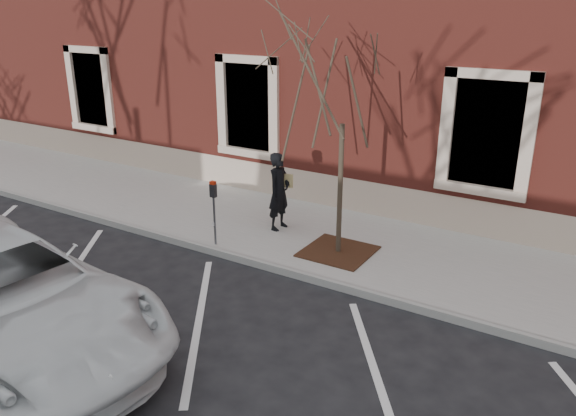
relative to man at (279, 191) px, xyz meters
The scene contains 9 objects.
ground 2.07m from the man, 62.11° to the right, with size 120.00×120.00×0.00m, color #28282B.
sidewalk_near 1.28m from the man, 10.82° to the left, with size 40.00×3.50×0.15m, color #BAB6AF.
curb_near 2.07m from the man, 62.84° to the right, with size 40.00×0.12×0.15m, color #9E9E99.
parking_stripes 4.01m from the man, 77.49° to the right, with size 28.00×4.40×0.01m, color silver, non-canonical shape.
building_civic 6.89m from the man, 82.21° to the left, with size 40.00×8.62×8.00m.
man is the anchor object (origin of this frame).
parking_meter 1.61m from the man, 113.91° to the right, with size 0.13×0.10×1.39m.
tree_grate 1.98m from the man, 15.29° to the right, with size 1.33×1.33×0.03m, color #472416.
sapling 3.06m from the man, 15.29° to the right, with size 2.88×2.88×4.80m.
Camera 1 is at (5.49, -8.28, 4.92)m, focal length 35.00 mm.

